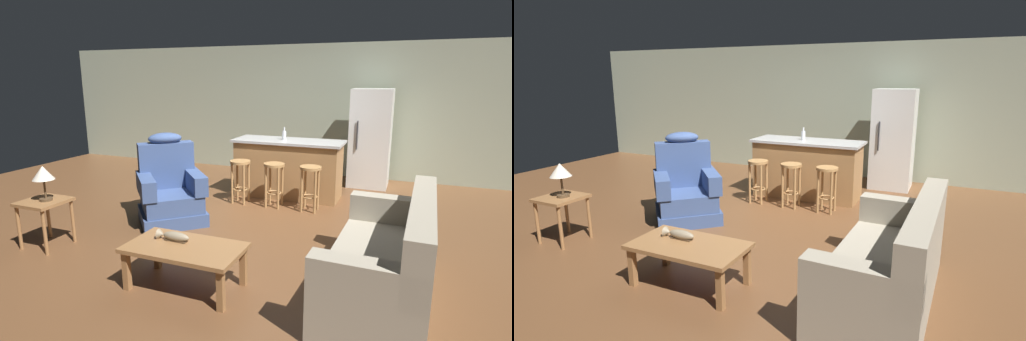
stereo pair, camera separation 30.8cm
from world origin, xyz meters
TOP-DOWN VIEW (x-y plane):
  - ground_plane at (0.00, 0.00)m, footprint 12.00×12.00m
  - back_wall at (0.00, 3.12)m, footprint 12.00×0.05m
  - coffee_table at (-0.00, -1.90)m, footprint 1.10×0.60m
  - fish_figurine at (-0.17, -1.84)m, footprint 0.34×0.10m
  - couch at (1.77, -1.38)m, footprint 0.91×1.93m
  - recliner_near_lamp at (-1.18, -0.37)m, footprint 1.19×1.19m
  - end_table at (-2.03, -1.67)m, footprint 0.48×0.48m
  - table_lamp at (-1.99, -1.66)m, footprint 0.24×0.24m
  - kitchen_island at (0.00, 1.35)m, footprint 1.80×0.70m
  - bar_stool_left at (-0.59, 0.72)m, footprint 0.32×0.32m
  - bar_stool_middle at (-0.03, 0.72)m, footprint 0.32×0.32m
  - bar_stool_right at (0.54, 0.72)m, footprint 0.32×0.32m
  - refrigerator at (1.18, 2.55)m, footprint 0.70×0.69m
  - bottle_tall_green at (-0.08, 1.36)m, footprint 0.07×0.07m

SIDE VIEW (x-z plane):
  - ground_plane at x=0.00m, z-range 0.00..0.00m
  - couch at x=1.77m, z-range -0.13..0.81m
  - coffee_table at x=0.00m, z-range 0.15..0.57m
  - recliner_near_lamp at x=-1.18m, z-range -0.18..1.02m
  - end_table at x=-2.03m, z-range 0.18..0.74m
  - fish_figurine at x=-0.17m, z-range 0.41..0.51m
  - bar_stool_left at x=-0.59m, z-range 0.13..0.81m
  - bar_stool_middle at x=-0.03m, z-range 0.13..0.81m
  - bar_stool_right at x=0.54m, z-range 0.13..0.81m
  - kitchen_island at x=0.00m, z-range 0.00..0.95m
  - table_lamp at x=-1.99m, z-range 0.66..1.07m
  - refrigerator at x=1.18m, z-range 0.00..1.76m
  - bottle_tall_green at x=-0.08m, z-range 0.92..1.13m
  - back_wall at x=0.00m, z-range 0.00..2.60m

